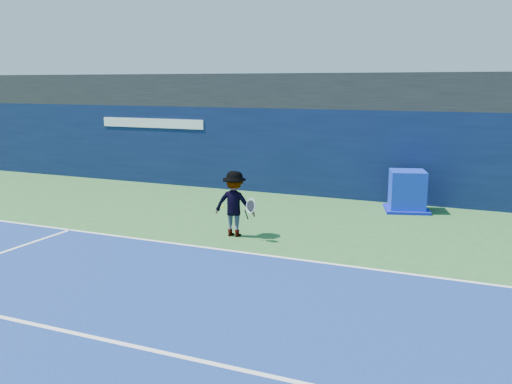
{
  "coord_description": "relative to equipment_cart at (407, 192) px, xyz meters",
  "views": [
    {
      "loc": [
        5.5,
        -8.52,
        3.89
      ],
      "look_at": [
        -0.52,
        5.2,
        1.0
      ],
      "focal_mm": 40.0,
      "sensor_mm": 36.0,
      "label": 1
    }
  ],
  "objects": [
    {
      "name": "stadium_band",
      "position": [
        -2.85,
        2.45,
        3.03
      ],
      "size": [
        36.0,
        3.0,
        1.2
      ],
      "primitive_type": "cube",
      "color": "black",
      "rests_on": "back_wall_assembly"
    },
    {
      "name": "ground",
      "position": [
        -2.85,
        -9.05,
        -0.57
      ],
      "size": [
        80.0,
        80.0,
        0.0
      ],
      "primitive_type": "plane",
      "color": "#2D642D",
      "rests_on": "ground"
    },
    {
      "name": "tennis_player",
      "position": [
        -3.57,
        -4.77,
        0.27
      ],
      "size": [
        1.31,
        0.74,
        1.68
      ],
      "color": "white",
      "rests_on": "ground"
    },
    {
      "name": "baseline",
      "position": [
        -2.85,
        -6.05,
        -0.56
      ],
      "size": [
        24.0,
        0.1,
        0.01
      ],
      "primitive_type": "cube",
      "color": "white",
      "rests_on": "ground"
    },
    {
      "name": "tennis_ball",
      "position": [
        -3.91,
        -4.74,
        0.17
      ],
      "size": [
        0.06,
        0.06,
        0.06
      ],
      "color": "#E1F91B",
      "rests_on": "ground"
    },
    {
      "name": "back_wall_assembly",
      "position": [
        -2.86,
        1.45,
        0.93
      ],
      "size": [
        36.0,
        1.03,
        3.0
      ],
      "color": "#0A1538",
      "rests_on": "ground"
    },
    {
      "name": "equipment_cart",
      "position": [
        0.0,
        0.0,
        0.0
      ],
      "size": [
        1.61,
        1.61,
        1.24
      ],
      "color": "#0D26BE",
      "rests_on": "ground"
    },
    {
      "name": "service_line",
      "position": [
        -2.85,
        -11.05,
        -0.56
      ],
      "size": [
        24.0,
        0.1,
        0.01
      ],
      "primitive_type": "cube",
      "color": "white",
      "rests_on": "ground"
    }
  ]
}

